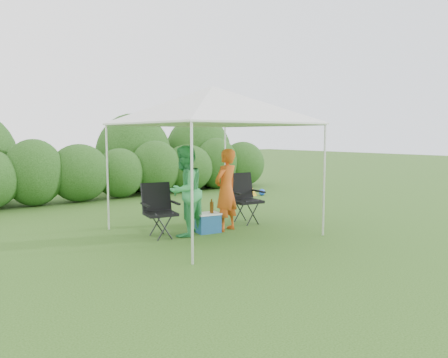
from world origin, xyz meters
TOP-DOWN VIEW (x-y plane):
  - ground at (0.00, 0.00)m, footprint 70.00×70.00m
  - hedge at (0.15, 6.00)m, footprint 12.64×1.53m
  - canopy at (0.00, 0.50)m, footprint 3.10×3.10m
  - chair_right at (1.13, 0.88)m, footprint 0.73×0.68m
  - chair_left at (-0.99, 0.86)m, footprint 0.71×0.66m
  - man at (0.32, 0.49)m, footprint 0.67×0.53m
  - woman at (-0.57, 0.62)m, footprint 1.03×0.94m
  - cooler at (-0.07, 0.56)m, footprint 0.51×0.41m
  - bottle at (-0.01, 0.52)m, footprint 0.07×0.07m
  - lawn_toy at (4.15, 3.83)m, footprint 0.51×0.43m

SIDE VIEW (x-z plane):
  - ground at x=0.00m, z-range 0.00..0.00m
  - lawn_toy at x=4.15m, z-range -0.01..0.25m
  - cooler at x=-0.07m, z-range 0.00..0.39m
  - bottle at x=-0.01m, z-range 0.39..0.66m
  - chair_left at x=-0.99m, z-range 0.07..1.07m
  - chair_right at x=1.13m, z-range 0.07..1.15m
  - man at x=0.32m, z-range 0.00..1.64m
  - hedge at x=0.15m, z-range -0.07..1.73m
  - woman at x=-0.57m, z-range 0.00..1.71m
  - canopy at x=0.00m, z-range 1.05..3.88m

